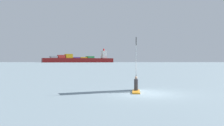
{
  "coord_description": "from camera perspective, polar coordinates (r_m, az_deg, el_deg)",
  "views": [
    {
      "loc": [
        2.48,
        -19.85,
        2.47
      ],
      "look_at": [
        -5.5,
        11.63,
        2.28
      ],
      "focal_mm": 42.95,
      "sensor_mm": 36.0,
      "label": 1
    }
  ],
  "objects": [
    {
      "name": "windsurfer",
      "position": [
        22.02,
        5.15,
        -2.91
      ],
      "size": [
        0.96,
        3.54,
        4.48
      ],
      "rotation": [
        0.0,
        0.0,
        4.88
      ],
      "color": "orange",
      "rests_on": "ground_plane"
    },
    {
      "name": "cargo_ship",
      "position": [
        687.68,
        -7.23,
        0.79
      ],
      "size": [
        165.3,
        125.7,
        36.15
      ],
      "rotation": [
        0.0,
        0.0,
        3.74
      ],
      "color": "maroon",
      "rests_on": "ground_plane"
    },
    {
      "name": "ground_plane",
      "position": [
        20.15,
        7.09,
        -6.71
      ],
      "size": [
        4000.0,
        4000.0,
        0.0
      ],
      "primitive_type": "plane",
      "color": "gray"
    },
    {
      "name": "distant_headland",
      "position": [
        1201.93,
        19.19,
        0.76
      ],
      "size": [
        667.4,
        385.62,
        23.64
      ],
      "primitive_type": "cube",
      "rotation": [
        0.0,
        0.0,
        0.25
      ],
      "color": "#60665B",
      "rests_on": "ground_plane"
    }
  ]
}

